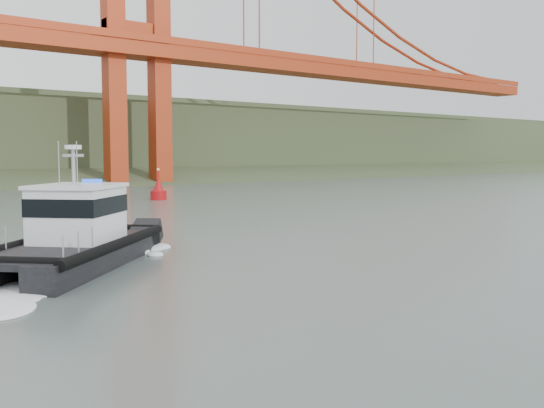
{
  "coord_description": "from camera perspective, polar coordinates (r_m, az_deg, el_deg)",
  "views": [
    {
      "loc": [
        -21.26,
        -18.71,
        5.12
      ],
      "look_at": [
        -1.32,
        7.59,
        2.4
      ],
      "focal_mm": 40.0,
      "sensor_mm": 36.0,
      "label": 1
    }
  ],
  "objects": [
    {
      "name": "nav_buoy",
      "position": [
        69.3,
        -10.63,
        1.21
      ],
      "size": [
        1.81,
        1.81,
        3.76
      ],
      "color": "#AC0B0F",
      "rests_on": "ground"
    },
    {
      "name": "ground",
      "position": [
        28.78,
        11.35,
        -5.63
      ],
      "size": [
        400.0,
        400.0,
        0.0
      ],
      "primitive_type": "plane",
      "color": "#4B5953",
      "rests_on": "ground"
    },
    {
      "name": "patrol_boat",
      "position": [
        29.24,
        -18.06,
        -2.76
      ],
      "size": [
        11.36,
        11.4,
        5.73
      ],
      "rotation": [
        0.0,
        0.0,
        -0.78
      ],
      "color": "black",
      "rests_on": "ground"
    }
  ]
}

